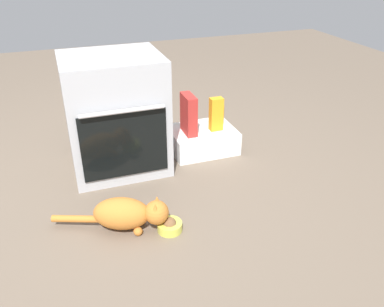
# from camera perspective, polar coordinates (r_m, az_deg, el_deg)

# --- Properties ---
(ground) EXTENTS (8.00, 8.00, 0.00)m
(ground) POSITION_cam_1_polar(r_m,az_deg,el_deg) (2.41, -8.72, -6.76)
(ground) COLOR #6B5B4C
(oven) EXTENTS (0.61, 0.57, 0.76)m
(oven) POSITION_cam_1_polar(r_m,az_deg,el_deg) (2.61, -10.90, 5.52)
(oven) COLOR #B7BABF
(oven) RESTS_ON ground
(pantry_cabinet) EXTENTS (0.46, 0.36, 0.16)m
(pantry_cabinet) POSITION_cam_1_polar(r_m,az_deg,el_deg) (2.91, 1.48, 2.03)
(pantry_cabinet) COLOR white
(pantry_cabinet) RESTS_ON ground
(food_bowl) EXTENTS (0.13, 0.13, 0.08)m
(food_bowl) POSITION_cam_1_polar(r_m,az_deg,el_deg) (2.15, -3.21, -10.31)
(food_bowl) COLOR #D1D14C
(food_bowl) RESTS_ON ground
(cat) EXTENTS (0.60, 0.30, 0.19)m
(cat) POSITION_cam_1_polar(r_m,az_deg,el_deg) (2.14, -9.25, -8.49)
(cat) COLOR #C6752D
(cat) RESTS_ON ground
(cereal_box) EXTENTS (0.07, 0.18, 0.28)m
(cereal_box) POSITION_cam_1_polar(r_m,az_deg,el_deg) (2.76, -0.47, 5.64)
(cereal_box) COLOR #B72D28
(cereal_box) RESTS_ON pantry_cabinet
(sauce_jar) EXTENTS (0.08, 0.08, 0.14)m
(sauce_jar) POSITION_cam_1_polar(r_m,az_deg,el_deg) (2.95, 3.84, 5.64)
(sauce_jar) COLOR #D16023
(sauce_jar) RESTS_ON pantry_cabinet
(juice_carton) EXTENTS (0.09, 0.06, 0.24)m
(juice_carton) POSITION_cam_1_polar(r_m,az_deg,el_deg) (2.82, 3.49, 5.66)
(juice_carton) COLOR orange
(juice_carton) RESTS_ON pantry_cabinet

